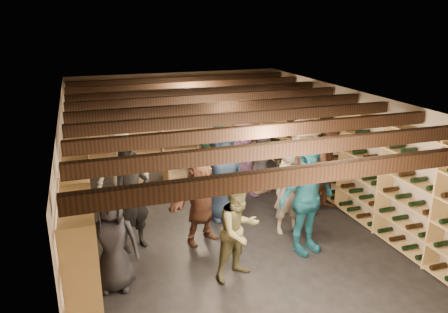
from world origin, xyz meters
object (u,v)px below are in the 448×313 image
object	(u,v)px
crate_stack_left	(136,180)
person_6	(223,175)
person_2	(239,231)
person_5	(201,200)
person_9	(122,171)
person_0	(113,242)
person_3	(301,164)
crate_loose	(258,187)
person_7	(290,191)
person_4	(306,199)
person_8	(330,167)
person_12	(262,158)
crate_stack_right	(175,167)
person_1	(132,200)
person_11	(244,159)
person_10	(218,156)

from	to	relation	value
crate_stack_left	person_6	bearing A→B (deg)	-49.92
person_2	person_5	bearing A→B (deg)	80.63
person_5	person_9	bearing A→B (deg)	101.85
person_0	person_3	world-z (taller)	person_3
crate_loose	person_7	bearing A→B (deg)	-96.65
person_4	person_7	size ratio (longest dim) A/B	1.16
person_2	person_5	size ratio (longest dim) A/B	0.98
person_3	person_6	world-z (taller)	person_3
person_8	person_0	bearing A→B (deg)	-179.82
crate_loose	person_12	world-z (taller)	person_12
crate_stack_left	crate_stack_right	xyz separation A→B (m)	(1.01, 0.54, 0.00)
crate_loose	person_1	world-z (taller)	person_1
person_0	person_1	xyz separation A→B (m)	(0.42, 1.08, 0.14)
person_4	person_11	world-z (taller)	person_4
person_2	person_11	xyz separation A→B (m)	(1.18, 2.86, 0.11)
person_3	person_12	xyz separation A→B (m)	(-0.39, 1.09, -0.17)
crate_stack_right	person_1	distance (m)	3.25
person_3	person_11	distance (m)	1.28
person_10	person_12	world-z (taller)	person_10
person_12	crate_stack_right	bearing A→B (deg)	154.47
person_9	person_11	distance (m)	2.56
person_5	person_10	distance (m)	2.02
crate_stack_left	crate_stack_right	world-z (taller)	same
person_4	person_10	xyz separation A→B (m)	(-0.66, 2.69, -0.02)
person_2	person_10	bearing A→B (deg)	57.97
person_1	person_10	bearing A→B (deg)	14.63
person_7	person_3	bearing A→B (deg)	52.53
person_2	person_0	bearing A→B (deg)	151.44
person_9	person_3	bearing A→B (deg)	-29.86
person_4	person_12	bearing A→B (deg)	69.08
crate_stack_left	person_12	xyz separation A→B (m)	(2.73, -0.67, 0.43)
person_6	person_11	size ratio (longest dim) A/B	1.03
person_8	person_11	world-z (taller)	person_8
crate_loose	person_0	distance (m)	4.43
person_3	person_5	bearing A→B (deg)	-169.29
person_6	person_12	bearing A→B (deg)	35.74
person_4	crate_stack_right	bearing A→B (deg)	96.13
person_1	person_11	size ratio (longest dim) A/B	1.02
crate_stack_right	person_2	size ratio (longest dim) A/B	0.45
person_9	person_12	world-z (taller)	person_9
person_0	person_12	distance (m)	4.46
person_0	person_10	distance (m)	3.71
person_3	person_9	xyz separation A→B (m)	(-3.45, 1.09, -0.11)
crate_stack_left	person_12	world-z (taller)	person_12
person_3	person_6	size ratio (longest dim) A/B	1.04
person_2	person_6	size ratio (longest dim) A/B	0.85
person_6	person_3	bearing A→B (deg)	-4.89
person_10	person_8	bearing A→B (deg)	-53.18
person_2	person_3	xyz separation A→B (m)	(2.08, 1.96, 0.18)
crate_stack_right	person_2	xyz separation A→B (m)	(0.03, -4.27, 0.42)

